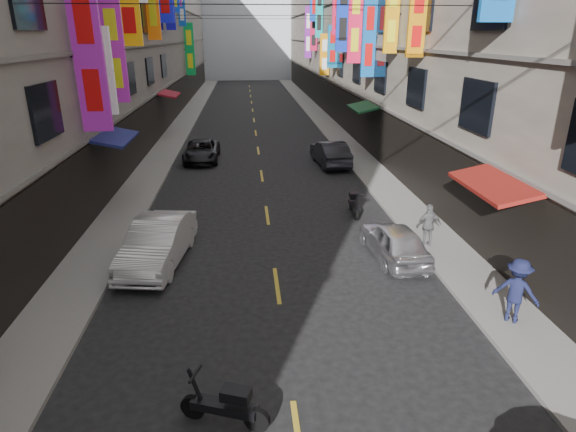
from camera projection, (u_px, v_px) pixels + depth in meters
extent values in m
cube|color=slate|center=(176.00, 134.00, 36.24)|extent=(2.00, 90.00, 0.12)
cube|color=slate|center=(333.00, 131.00, 37.24)|extent=(2.00, 90.00, 0.12)
cube|color=black|center=(162.00, 114.00, 35.65)|extent=(0.12, 85.50, 3.00)
cube|color=#66635E|center=(160.00, 91.00, 35.05)|extent=(0.16, 90.00, 0.14)
cube|color=#66635E|center=(155.00, 44.00, 33.92)|extent=(0.16, 90.00, 0.14)
cube|color=black|center=(346.00, 112.00, 36.81)|extent=(0.12, 85.50, 3.00)
cube|color=#66635E|center=(347.00, 89.00, 36.21)|extent=(0.16, 90.00, 0.14)
cube|color=#66635E|center=(349.00, 44.00, 35.08)|extent=(0.16, 90.00, 0.14)
cube|color=silver|center=(246.00, 9.00, 79.48)|extent=(18.00, 8.00, 22.00)
cube|color=#8E1A93|center=(89.00, 56.00, 17.40)|extent=(1.07, 0.18, 5.41)
cylinder|color=black|center=(87.00, 56.00, 17.39)|extent=(1.17, 0.08, 0.08)
cube|color=silver|center=(103.00, 71.00, 19.38)|extent=(0.87, 0.18, 3.43)
cylinder|color=black|center=(101.00, 71.00, 19.38)|extent=(0.97, 0.08, 0.08)
cube|color=orange|center=(417.00, 19.00, 20.12)|extent=(0.75, 0.18, 3.01)
cylinder|color=black|center=(418.00, 19.00, 20.13)|extent=(0.85, 0.08, 0.08)
cube|color=#9B1C92|center=(114.00, 49.00, 21.12)|extent=(0.92, 0.18, 4.58)
cylinder|color=black|center=(113.00, 49.00, 21.11)|extent=(1.02, 0.08, 0.08)
cube|color=orange|center=(392.00, 14.00, 23.52)|extent=(0.70, 0.18, 3.70)
cylinder|color=black|center=(393.00, 14.00, 23.52)|extent=(0.80, 0.08, 0.08)
cube|color=orange|center=(127.00, 0.00, 23.46)|extent=(1.12, 0.18, 4.30)
cylinder|color=black|center=(126.00, 0.00, 23.45)|extent=(1.22, 0.08, 0.08)
cube|color=#0E55AA|center=(369.00, 37.00, 27.74)|extent=(0.80, 0.18, 4.48)
cylinder|color=black|center=(370.00, 37.00, 27.74)|extent=(0.90, 0.08, 0.08)
cube|color=#E41541|center=(355.00, 21.00, 30.77)|extent=(0.91, 0.18, 5.13)
cylinder|color=black|center=(356.00, 21.00, 30.77)|extent=(1.01, 0.08, 0.08)
cube|color=#102EBD|center=(343.00, 11.00, 34.15)|extent=(0.97, 0.18, 5.51)
cylinder|color=black|center=(344.00, 11.00, 34.15)|extent=(1.07, 0.08, 0.08)
cube|color=red|center=(338.00, 12.00, 36.50)|extent=(0.82, 0.18, 3.24)
cylinder|color=black|center=(338.00, 12.00, 36.51)|extent=(0.92, 0.08, 0.08)
cube|color=#0C5F90|center=(333.00, 47.00, 39.00)|extent=(0.83, 0.18, 3.29)
cylinder|color=black|center=(333.00, 47.00, 39.00)|extent=(0.93, 0.08, 0.08)
cube|color=#120D9B|center=(169.00, 5.00, 38.39)|extent=(0.77, 0.18, 3.78)
cylinder|color=black|center=(169.00, 5.00, 38.38)|extent=(0.87, 0.08, 0.08)
cube|color=orange|center=(325.00, 55.00, 42.91)|extent=(0.85, 0.18, 3.53)
cylinder|color=black|center=(325.00, 55.00, 42.91)|extent=(0.95, 0.08, 0.08)
cube|color=#0C8F93|center=(319.00, 10.00, 45.48)|extent=(0.71, 0.18, 4.86)
cylinder|color=black|center=(320.00, 10.00, 45.49)|extent=(0.81, 0.08, 0.08)
cube|color=#0D3E99|center=(181.00, 5.00, 46.25)|extent=(0.70, 0.18, 3.76)
cylinder|color=black|center=(181.00, 5.00, 46.24)|extent=(0.80, 0.08, 0.08)
cube|color=#C2123B|center=(314.00, 32.00, 49.32)|extent=(0.75, 0.18, 3.71)
cylinder|color=black|center=(314.00, 32.00, 49.33)|extent=(0.85, 0.08, 0.08)
cube|color=#0A7732|center=(190.00, 49.00, 50.92)|extent=(0.99, 0.18, 5.28)
cylinder|color=black|center=(189.00, 49.00, 50.92)|extent=(1.09, 0.08, 0.08)
cube|color=#73198E|center=(308.00, 32.00, 53.50)|extent=(0.74, 0.18, 5.41)
cylinder|color=black|center=(309.00, 32.00, 53.51)|extent=(0.84, 0.08, 0.08)
cube|color=maroon|center=(494.00, 184.00, 13.86)|extent=(1.39, 3.20, 0.41)
cube|color=navy|center=(115.00, 137.00, 20.26)|extent=(1.39, 3.20, 0.41)
cube|color=#144B26|center=(363.00, 107.00, 28.77)|extent=(1.39, 3.20, 0.41)
cube|color=maroon|center=(169.00, 94.00, 35.18)|extent=(1.39, 3.20, 0.41)
cylinder|color=black|center=(251.00, 15.00, 41.18)|extent=(14.00, 0.04, 0.04)
cube|color=gold|center=(277.00, 285.00, 14.39)|extent=(0.12, 2.20, 0.01)
cube|color=gold|center=(267.00, 215.00, 19.98)|extent=(0.12, 2.20, 0.01)
cube|color=gold|center=(262.00, 176.00, 25.57)|extent=(0.12, 2.20, 0.01)
cube|color=gold|center=(258.00, 150.00, 31.16)|extent=(0.12, 2.20, 0.01)
cube|color=gold|center=(256.00, 133.00, 36.76)|extent=(0.12, 2.20, 0.01)
cube|color=gold|center=(254.00, 120.00, 42.35)|extent=(0.12, 2.20, 0.01)
cube|color=gold|center=(253.00, 110.00, 47.94)|extent=(0.12, 2.20, 0.01)
cube|color=gold|center=(251.00, 102.00, 53.53)|extent=(0.12, 2.20, 0.01)
cube|color=gold|center=(251.00, 96.00, 59.13)|extent=(0.12, 2.20, 0.01)
cube|color=gold|center=(250.00, 91.00, 64.72)|extent=(0.12, 2.20, 0.01)
cube|color=gold|center=(249.00, 86.00, 70.31)|extent=(0.12, 2.20, 0.01)
cylinder|color=black|center=(193.00, 407.00, 9.33)|extent=(0.51, 0.28, 0.50)
cylinder|color=black|center=(257.00, 420.00, 9.02)|extent=(0.51, 0.28, 0.50)
cube|color=black|center=(224.00, 407.00, 9.12)|extent=(1.32, 0.72, 0.18)
cube|color=black|center=(236.00, 394.00, 8.94)|extent=(0.63, 0.49, 0.22)
cylinder|color=black|center=(197.00, 389.00, 9.15)|extent=(0.36, 0.20, 0.88)
cylinder|color=black|center=(195.00, 374.00, 9.03)|extent=(0.23, 0.49, 0.06)
cylinder|color=black|center=(356.00, 214.00, 19.37)|extent=(0.15, 0.51, 0.50)
cylinder|color=black|center=(352.00, 204.00, 20.59)|extent=(0.15, 0.51, 0.50)
cube|color=black|center=(354.00, 205.00, 19.93)|extent=(0.38, 1.32, 0.18)
cube|color=black|center=(354.00, 195.00, 20.04)|extent=(0.35, 0.57, 0.22)
cylinder|color=black|center=(357.00, 203.00, 19.31)|extent=(0.10, 0.36, 0.88)
cylinder|color=black|center=(357.00, 195.00, 19.19)|extent=(0.50, 0.09, 0.06)
imported|color=silver|center=(158.00, 242.00, 15.54)|extent=(2.16, 4.62, 1.47)
imported|color=black|center=(202.00, 151.00, 28.44)|extent=(2.00, 4.27, 1.18)
imported|color=silver|center=(394.00, 241.00, 15.91)|extent=(1.76, 3.77, 1.25)
imported|color=#26272D|center=(330.00, 153.00, 27.46)|extent=(1.84, 4.36, 1.40)
imported|color=#141839|center=(517.00, 291.00, 12.11)|extent=(1.23, 1.15, 1.72)
imported|color=slate|center=(429.00, 225.00, 16.55)|extent=(0.90, 0.53, 1.52)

